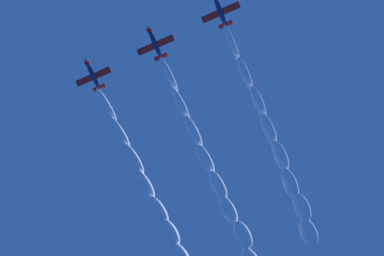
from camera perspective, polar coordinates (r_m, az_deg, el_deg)
The scene contains 6 objects.
airplane_lead at distance 88.10m, azimuth 3.72°, elevation 15.34°, with size 7.87×7.11×2.38m.
airplane_left_wingman at distance 88.08m, azimuth -4.96°, elevation 11.18°, with size 7.88×7.09×2.64m.
airplane_right_wingman at distance 92.48m, azimuth -13.06°, elevation 6.93°, with size 7.90×7.11×2.33m.
smoke_trail_lead at distance 96.07m, azimuth 12.63°, elevation -6.49°, with size 21.90×51.19×9.90m.
smoke_trail_left_wingman at distance 96.28m, azimuth 4.70°, elevation -10.31°, with size 21.79×51.75×10.20m.
smoke_trail_right_wingman at distance 100.55m, azimuth -3.25°, elevation -13.15°, with size 22.20×51.12×9.80m.
Camera 1 is at (-10.84, 11.60, 2.12)m, focal length 40.13 mm.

